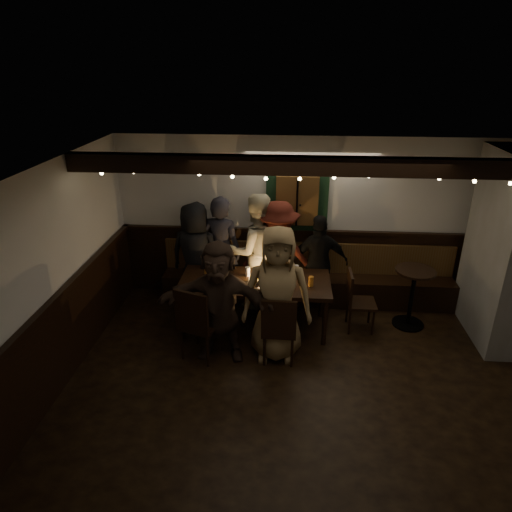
# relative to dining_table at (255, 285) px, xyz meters

# --- Properties ---
(room) EXTENTS (6.02, 5.01, 2.62)m
(room) POSITION_rel_dining_table_xyz_m (1.83, 0.02, 0.38)
(room) COLOR black
(room) RESTS_ON ground
(dining_table) EXTENTS (2.12, 0.91, 0.92)m
(dining_table) POSITION_rel_dining_table_xyz_m (0.00, 0.00, 0.00)
(dining_table) COLOR black
(dining_table) RESTS_ON ground
(chair_near_left) EXTENTS (0.60, 0.60, 1.04)m
(chair_near_left) POSITION_rel_dining_table_xyz_m (-0.67, -0.83, -0.11)
(chair_near_left) COLOR black
(chair_near_left) RESTS_ON ground
(chair_near_right) EXTENTS (0.44, 0.44, 0.96)m
(chair_near_right) POSITION_rel_dining_table_xyz_m (0.37, -0.82, -0.15)
(chair_near_right) COLOR black
(chair_near_right) RESTS_ON ground
(chair_end) EXTENTS (0.41, 0.41, 0.90)m
(chair_end) POSITION_rel_dining_table_xyz_m (1.44, 0.08, -0.19)
(chair_end) COLOR black
(chair_end) RESTS_ON ground
(high_top) EXTENTS (0.56, 0.56, 0.90)m
(high_top) POSITION_rel_dining_table_xyz_m (2.26, 0.24, -0.13)
(high_top) COLOR black
(high_top) RESTS_ON ground
(person_a) EXTENTS (0.90, 0.67, 1.68)m
(person_a) POSITION_rel_dining_table_xyz_m (-0.97, 0.65, 0.14)
(person_a) COLOR black
(person_a) RESTS_ON ground
(person_b) EXTENTS (0.73, 0.56, 1.77)m
(person_b) POSITION_rel_dining_table_xyz_m (-0.58, 0.72, 0.19)
(person_b) COLOR #252430
(person_b) RESTS_ON ground
(person_c) EXTENTS (1.07, 0.95, 1.83)m
(person_c) POSITION_rel_dining_table_xyz_m (-0.04, 0.69, 0.22)
(person_c) COLOR beige
(person_c) RESTS_ON ground
(person_d) EXTENTS (1.12, 0.65, 1.73)m
(person_d) POSITION_rel_dining_table_xyz_m (0.30, 0.66, 0.17)
(person_d) COLOR #3B120C
(person_d) RESTS_ON ground
(person_e) EXTENTS (0.93, 0.47, 1.52)m
(person_e) POSITION_rel_dining_table_xyz_m (0.93, 0.66, 0.07)
(person_e) COLOR black
(person_e) RESTS_ON ground
(person_f) EXTENTS (1.53, 0.53, 1.63)m
(person_f) POSITION_rel_dining_table_xyz_m (-0.40, -0.73, 0.12)
(person_f) COLOR #35251D
(person_f) RESTS_ON ground
(person_g) EXTENTS (0.91, 0.60, 1.82)m
(person_g) POSITION_rel_dining_table_xyz_m (0.33, -0.66, 0.21)
(person_g) COLOR olive
(person_g) RESTS_ON ground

